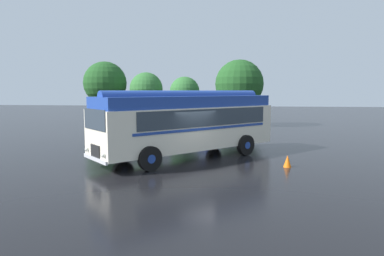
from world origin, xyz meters
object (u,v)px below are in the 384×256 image
vintage_bus (188,122)px  box_van (141,116)px  car_near_left (175,122)px  car_mid_left (207,122)px  traffic_cone (287,161)px

vintage_bus → box_van: size_ratio=1.51×
car_near_left → box_van: 2.86m
vintage_bus → box_van: vintage_bus is taller
vintage_bus → car_mid_left: size_ratio=2.04×
vintage_bus → box_van: (-5.25, 10.02, -0.53)m
car_near_left → vintage_bus: bearing=-76.7°
box_van → car_mid_left: bearing=12.0°
car_near_left → car_mid_left: bearing=6.3°
box_van → traffic_cone: box_van is taller
box_van → traffic_cone: size_ratio=10.70×
car_mid_left → box_van: 5.53m
vintage_bus → traffic_cone: vintage_bus is taller
car_mid_left → traffic_cone: car_mid_left is taller
vintage_bus → car_near_left: vintage_bus is taller
car_mid_left → box_van: size_ratio=0.74×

